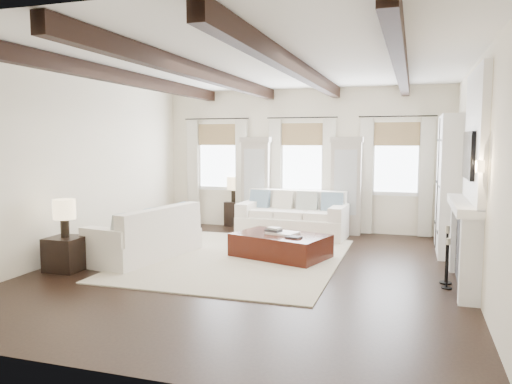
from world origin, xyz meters
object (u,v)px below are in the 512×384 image
(side_table_front, at_px, (66,254))
(side_table_back, at_px, (234,214))
(ottoman, at_px, (280,246))
(sofa_back, at_px, (293,218))
(sofa_left, at_px, (148,237))

(side_table_front, xyz_separation_m, side_table_back, (1.12, 4.70, 0.02))
(ottoman, relative_size, side_table_back, 2.73)
(sofa_back, relative_size, ottoman, 1.45)
(ottoman, bearing_deg, sofa_left, -144.10)
(side_table_front, height_order, side_table_back, side_table_back)
(sofa_back, height_order, side_table_back, sofa_back)
(ottoman, distance_m, side_table_back, 3.42)
(ottoman, xyz_separation_m, side_table_back, (-1.90, 2.84, 0.08))
(side_table_back, bearing_deg, ottoman, -56.22)
(sofa_back, bearing_deg, side_table_back, 151.86)
(sofa_left, distance_m, side_table_front, 1.39)
(side_table_back, bearing_deg, side_table_front, -103.36)
(sofa_back, xyz_separation_m, sofa_left, (-1.95, -2.70, -0.02))
(sofa_left, distance_m, side_table_back, 3.60)
(sofa_left, relative_size, side_table_back, 3.88)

